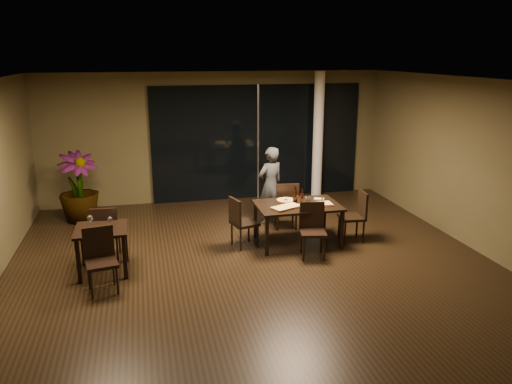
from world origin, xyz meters
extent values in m
plane|color=black|center=(0.00, 0.00, 0.00)|extent=(8.00, 8.00, 0.00)
cube|color=#484026|center=(0.00, 4.05, 1.50)|extent=(8.00, 0.10, 3.00)
cube|color=#484026|center=(0.00, -4.05, 1.50)|extent=(8.00, 0.10, 3.00)
cube|color=#484026|center=(4.05, 0.00, 1.50)|extent=(0.10, 8.00, 3.00)
cube|color=silver|center=(0.00, 0.00, 3.02)|extent=(8.00, 8.00, 0.04)
cube|color=black|center=(1.00, 3.96, 1.35)|extent=(5.00, 0.06, 2.70)
cylinder|color=silver|center=(2.40, 3.65, 1.50)|extent=(0.24, 0.24, 3.00)
cube|color=black|center=(1.00, 0.80, 0.73)|extent=(1.50, 1.00, 0.04)
cube|color=black|center=(0.31, 0.36, 0.35)|extent=(0.06, 0.06, 0.71)
cube|color=black|center=(1.69, 0.36, 0.35)|extent=(0.06, 0.06, 0.71)
cube|color=black|center=(0.31, 1.24, 0.35)|extent=(0.06, 0.06, 0.71)
cube|color=black|center=(1.69, 1.24, 0.35)|extent=(0.06, 0.06, 0.71)
cube|color=black|center=(-2.40, 0.30, 0.73)|extent=(0.80, 0.80, 0.04)
cube|color=black|center=(-2.74, -0.04, 0.35)|extent=(0.06, 0.06, 0.71)
cube|color=black|center=(-2.06, -0.04, 0.35)|extent=(0.06, 0.06, 0.71)
cube|color=black|center=(-2.74, 0.64, 0.35)|extent=(0.06, 0.06, 0.71)
cube|color=black|center=(-2.06, 0.64, 0.35)|extent=(0.06, 0.06, 0.71)
cube|color=black|center=(1.03, 1.67, 0.46)|extent=(0.50, 0.50, 0.05)
cylinder|color=black|center=(1.24, 1.82, 0.23)|extent=(0.04, 0.04, 0.46)
cylinder|color=black|center=(0.87, 1.87, 0.23)|extent=(0.04, 0.04, 0.46)
cylinder|color=black|center=(1.19, 1.46, 0.23)|extent=(0.04, 0.04, 0.46)
cylinder|color=black|center=(0.83, 1.51, 0.23)|extent=(0.04, 0.04, 0.46)
cube|color=black|center=(1.01, 1.46, 0.71)|extent=(0.45, 0.09, 0.51)
cube|color=black|center=(1.07, 0.13, 0.44)|extent=(0.51, 0.51, 0.05)
cylinder|color=black|center=(0.86, -0.01, 0.22)|extent=(0.04, 0.04, 0.44)
cylinder|color=black|center=(1.20, -0.08, 0.22)|extent=(0.04, 0.04, 0.44)
cylinder|color=black|center=(0.93, 0.34, 0.22)|extent=(0.04, 0.04, 0.44)
cylinder|color=black|center=(1.27, 0.27, 0.22)|extent=(0.04, 0.04, 0.44)
cube|color=black|center=(1.10, 0.32, 0.69)|extent=(0.43, 0.12, 0.49)
cube|color=black|center=(0.03, 0.87, 0.44)|extent=(0.53, 0.53, 0.05)
cylinder|color=black|center=(0.25, 0.75, 0.22)|extent=(0.04, 0.04, 0.44)
cylinder|color=black|center=(0.15, 1.09, 0.22)|extent=(0.04, 0.04, 0.44)
cylinder|color=black|center=(-0.09, 0.66, 0.22)|extent=(0.04, 0.04, 0.44)
cylinder|color=black|center=(-0.19, 1.00, 0.22)|extent=(0.04, 0.04, 0.44)
cube|color=black|center=(-0.16, 0.82, 0.68)|extent=(0.16, 0.42, 0.49)
cube|color=black|center=(2.04, 0.73, 0.44)|extent=(0.47, 0.47, 0.05)
cylinder|color=black|center=(1.88, 0.92, 0.22)|extent=(0.04, 0.04, 0.44)
cylinder|color=black|center=(1.85, 0.57, 0.22)|extent=(0.04, 0.04, 0.44)
cylinder|color=black|center=(2.23, 0.89, 0.22)|extent=(0.04, 0.04, 0.44)
cylinder|color=black|center=(2.20, 0.54, 0.22)|extent=(0.04, 0.04, 0.44)
cube|color=black|center=(2.24, 0.71, 0.69)|extent=(0.07, 0.44, 0.49)
cube|color=black|center=(-2.37, 0.88, 0.45)|extent=(0.47, 0.47, 0.05)
cylinder|color=black|center=(-2.18, 1.05, 0.23)|extent=(0.04, 0.04, 0.45)
cylinder|color=black|center=(-2.54, 1.07, 0.23)|extent=(0.04, 0.04, 0.45)
cylinder|color=black|center=(-2.20, 0.69, 0.23)|extent=(0.04, 0.04, 0.45)
cylinder|color=black|center=(-2.56, 0.71, 0.23)|extent=(0.04, 0.04, 0.45)
cube|color=black|center=(-2.38, 0.68, 0.70)|extent=(0.44, 0.07, 0.50)
cube|color=black|center=(-2.37, -0.41, 0.45)|extent=(0.51, 0.51, 0.05)
cylinder|color=black|center=(-2.52, -0.62, 0.23)|extent=(0.04, 0.04, 0.45)
cylinder|color=black|center=(-2.16, -0.56, 0.23)|extent=(0.04, 0.04, 0.45)
cylinder|color=black|center=(-2.58, -0.27, 0.23)|extent=(0.04, 0.04, 0.45)
cylinder|color=black|center=(-2.23, -0.20, 0.23)|extent=(0.04, 0.04, 0.45)
cube|color=black|center=(-2.41, -0.22, 0.70)|extent=(0.44, 0.12, 0.50)
imported|color=#292C2E|center=(0.81, 2.02, 0.80)|extent=(0.64, 0.54, 1.59)
imported|color=#214A18|center=(-3.02, 3.05, 0.73)|extent=(1.08, 1.08, 1.45)
cube|color=#483117|center=(0.73, 0.62, 0.76)|extent=(0.58, 0.44, 0.01)
cube|color=#4C2C18|center=(1.32, 0.66, 0.76)|extent=(0.56, 0.29, 0.01)
cylinder|color=red|center=(0.86, 1.08, 0.76)|extent=(0.33, 0.33, 0.01)
cylinder|color=white|center=(0.80, 0.87, 0.79)|extent=(0.07, 0.07, 0.08)
cylinder|color=white|center=(1.24, 0.95, 0.80)|extent=(0.08, 0.08, 0.10)
cube|color=silver|center=(1.50, 0.68, 0.76)|extent=(0.19, 0.12, 0.01)
cube|color=silver|center=(1.49, 1.02, 0.76)|extent=(0.20, 0.16, 0.01)
cube|color=white|center=(-2.32, 0.12, 0.76)|extent=(0.21, 0.18, 0.01)
camera|label=1|loc=(-1.71, -7.45, 3.42)|focal=35.00mm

